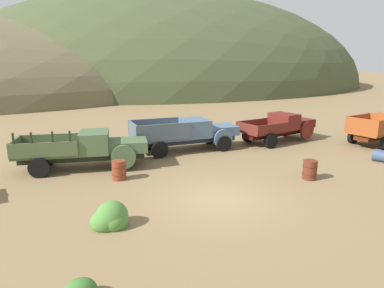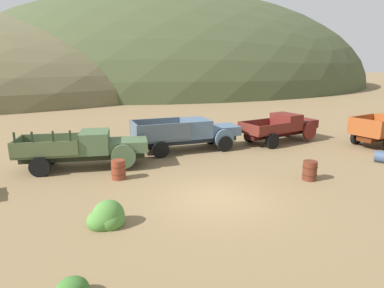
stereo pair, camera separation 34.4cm
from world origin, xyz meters
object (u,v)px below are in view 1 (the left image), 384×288
truck_oxblood (282,127)px  oil_drum_tipped (382,156)px  oil_drum_spare (119,170)px  oil_drum_by_truck (310,170)px  truck_weathered_green (92,149)px  truck_chalk_blue (192,133)px

truck_oxblood → oil_drum_tipped: bearing=-82.7°
truck_oxblood → oil_drum_spare: bearing=-173.0°
oil_drum_by_truck → truck_weathered_green: bearing=145.1°
truck_oxblood → oil_drum_by_truck: truck_oxblood is taller
oil_drum_spare → truck_chalk_blue: bearing=32.8°
oil_drum_spare → oil_drum_by_truck: oil_drum_spare is taller
oil_drum_tipped → truck_weathered_green: bearing=158.5°
truck_weathered_green → truck_oxblood: 12.73m
truck_chalk_blue → oil_drum_spare: (-5.41, -3.48, -0.57)m
truck_weathered_green → oil_drum_by_truck: 10.65m
oil_drum_tipped → oil_drum_spare: oil_drum_spare is taller
oil_drum_tipped → oil_drum_spare: (-13.52, 3.32, 0.14)m
truck_weathered_green → oil_drum_tipped: bearing=-7.6°
truck_chalk_blue → oil_drum_by_truck: (2.52, -7.24, -0.57)m
oil_drum_tipped → oil_drum_by_truck: bearing=-175.5°
truck_oxblood → oil_drum_tipped: 6.53m
truck_weathered_green → truck_chalk_blue: bearing=24.5°
truck_weathered_green → truck_oxblood: truck_weathered_green is taller
truck_oxblood → oil_drum_spare: truck_oxblood is taller
truck_chalk_blue → truck_oxblood: (6.51, -0.51, -0.02)m
truck_weathered_green → truck_chalk_blue: (6.20, 1.16, 0.00)m
truck_chalk_blue → oil_drum_tipped: truck_chalk_blue is taller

